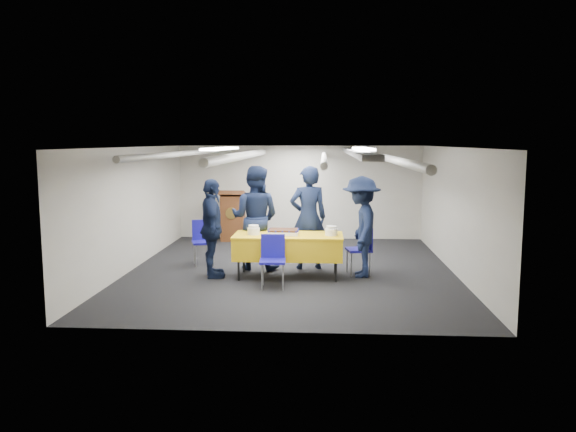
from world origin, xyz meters
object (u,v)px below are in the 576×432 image
Objects in this scene: chair_left at (203,237)px; sailor_c at (212,228)px; serving_table at (288,246)px; podium at (233,216)px; sailor_d at (361,227)px; sailor_a at (308,218)px; chair_near at (273,255)px; chair_right at (363,245)px; sailor_b at (255,218)px; sheet_cake at (283,232)px.

chair_left is 0.50× the size of sailor_c.
podium is at bearing 113.55° from serving_table.
sailor_a is at bearing -119.94° from sailor_d.
sailor_d is (3.03, -0.83, 0.37)m from chair_left.
podium reaches higher than chair_near.
chair_left is at bearing -104.22° from sailor_d.
chair_right is at bearing 13.53° from serving_table.
sailor_d reaches higher than chair_near.
sailor_d is (1.96, -0.49, -0.08)m from sailor_b.
sailor_a reaches higher than sailor_c.
chair_left is at bearing 132.90° from chair_near.
sheet_cake is at bearing -167.47° from chair_right.
chair_right is 1.00× the size of chair_left.
serving_table is 1.39m from sailor_c.
sailor_d is (0.95, -0.57, -0.08)m from sailor_a.
podium is at bearing -11.08° from sailor_c.
chair_near is at bearing -72.39° from podium.
sheet_cake is 1.26m from sailor_c.
sailor_d reaches higher than sheet_cake.
chair_near is 0.48× the size of sailor_d.
chair_left is at bearing 150.94° from serving_table.
sailor_c is at bearing -171.20° from chair_right.
podium is 0.64× the size of sailor_a.
serving_table is 1.07× the size of sailor_d.
chair_left is (-3.09, 0.65, 0.00)m from chair_right.
podium is 1.44× the size of chair_left.
sheet_cake is 0.31× the size of sailor_d.
serving_table is 2.21× the size of chair_near.
sailor_d is at bearing 28.60° from chair_near.
sailor_d reaches higher than podium.
chair_right is 0.45× the size of sailor_a.
sailor_a is (0.42, 0.71, 0.16)m from sheet_cake.
chair_right is at bearing -48.42° from podium.
sailor_a reaches higher than sailor_d.
chair_left is at bearing -5.59° from sailor_b.
sailor_d is at bearing -15.25° from chair_left.
chair_left is at bearing 5.93° from sailor_c.
serving_table is 2.21× the size of chair_right.
sailor_a is at bearing 68.50° from chair_near.
chair_near is 0.50× the size of sailor_c.
podium reaches higher than serving_table.
sheet_cake is 0.75m from chair_near.
podium is 2.66m from chair_left.
sheet_cake is 3.91m from podium.
sheet_cake is at bearing 45.67° from sailor_a.
podium reaches higher than chair_left.
chair_right is at bearing -176.70° from sailor_b.
chair_near reaches higher than serving_table.
sailor_a is at bearing -78.99° from sailor_c.
sailor_b reaches higher than chair_near.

